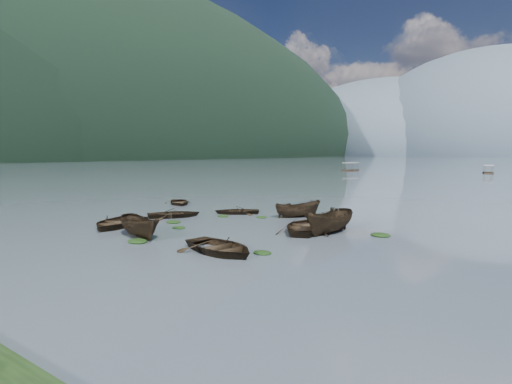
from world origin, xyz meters
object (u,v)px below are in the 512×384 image
Objects in this scene: rowboat_3 at (304,231)px; pontoon_centre at (488,173)px; pontoon_left at (351,171)px; rowboat_0 at (116,227)px.

pontoon_centre reaches higher than rowboat_3.
rowboat_3 is 97.65m from pontoon_centre.
pontoon_centre is (35.68, 6.08, 0.00)m from pontoon_left.
rowboat_0 is 104.95m from pontoon_centre.
rowboat_3 is 97.55m from pontoon_left.
rowboat_0 is 0.82× the size of pontoon_left.
rowboat_0 is 100.35m from pontoon_left.
pontoon_left is at bearing -91.88° from rowboat_3.
rowboat_0 is at bearing -68.61° from pontoon_left.
rowboat_3 is 0.92× the size of pontoon_centre.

